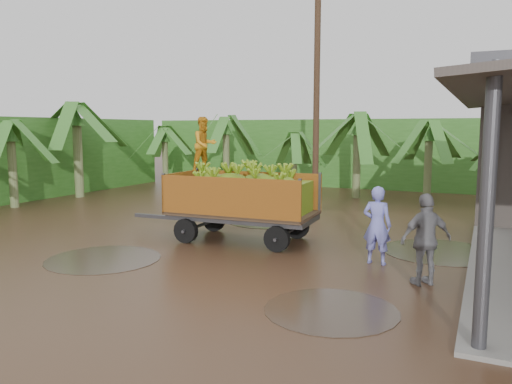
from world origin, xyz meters
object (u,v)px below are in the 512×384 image
Objects in this scene: banana_trailer at (241,197)px; man_blue at (377,225)px; man_grey at (426,239)px; utility_pole at (317,94)px.

man_blue is (3.93, -0.86, -0.33)m from banana_trailer.
man_blue is at bearing -81.99° from man_grey.
utility_pole is (0.04, 6.41, 3.20)m from banana_trailer.
man_blue is 0.98× the size of man_grey.
utility_pole is at bearing -57.39° from man_blue.
banana_trailer is 7.17m from utility_pole.
man_blue is 1.67m from man_grey.
utility_pole is (-3.89, 7.27, 3.53)m from man_blue.
man_grey is at bearing -24.01° from banana_trailer.
banana_trailer is at bearing -59.53° from man_grey.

